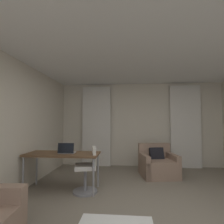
% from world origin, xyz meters
% --- Properties ---
extents(ground_plane, '(12.00, 12.00, 0.00)m').
position_xyz_m(ground_plane, '(0.00, 0.00, 0.00)').
color(ground_plane, gray).
extents(wall_window, '(5.12, 0.06, 2.60)m').
position_xyz_m(wall_window, '(0.00, 3.03, 1.30)').
color(wall_window, beige).
rests_on(wall_window, ground).
extents(ceiling, '(5.12, 6.12, 0.06)m').
position_xyz_m(ceiling, '(0.00, 0.00, 2.63)').
color(ceiling, white).
rests_on(ceiling, wall_left).
extents(curtain_left_panel, '(0.90, 0.06, 2.50)m').
position_xyz_m(curtain_left_panel, '(-1.38, 2.90, 1.25)').
color(curtain_left_panel, silver).
rests_on(curtain_left_panel, ground).
extents(curtain_right_panel, '(0.90, 0.06, 2.50)m').
position_xyz_m(curtain_right_panel, '(1.38, 2.90, 1.25)').
color(curtain_right_panel, silver).
rests_on(curtain_right_panel, ground).
extents(armchair, '(0.98, 0.94, 0.80)m').
position_xyz_m(armchair, '(0.39, 2.00, 0.28)').
color(armchair, '#997A66').
rests_on(armchair, ground).
extents(desk, '(1.49, 0.62, 0.75)m').
position_xyz_m(desk, '(-1.71, 0.88, 0.68)').
color(desk, brown).
rests_on(desk, ground).
extents(desk_chair, '(0.48, 0.48, 0.88)m').
position_xyz_m(desk_chair, '(-1.18, 0.81, 0.39)').
color(desk_chair, gray).
rests_on(desk_chair, ground).
extents(laptop, '(0.34, 0.27, 0.22)m').
position_xyz_m(laptop, '(-1.62, 0.85, 0.79)').
color(laptop, '#ADADB2').
rests_on(laptop, desk).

